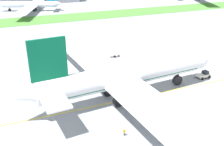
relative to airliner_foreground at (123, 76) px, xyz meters
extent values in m
plane|color=#9399A0|center=(-2.61, -2.80, -6.48)|extent=(600.00, 600.00, 0.00)
cube|color=yellow|center=(-2.61, -1.18, -6.48)|extent=(280.00, 0.36, 0.01)
cube|color=#4C8438|center=(-2.61, 105.60, -6.43)|extent=(320.00, 24.00, 0.10)
cylinder|color=white|center=(0.81, 0.06, 0.18)|extent=(46.88, 9.62, 5.92)
cube|color=#055938|center=(0.81, 0.06, -0.86)|extent=(44.99, 9.00, 0.71)
sphere|color=white|center=(25.63, 2.05, 0.18)|extent=(5.62, 5.62, 5.62)
cone|color=white|center=(-25.05, -2.01, 0.62)|extent=(6.89, 5.54, 5.03)
cube|color=#055938|center=(-18.68, -1.50, 7.87)|extent=(8.40, 1.26, 9.47)
cube|color=white|center=(-20.09, 4.33, 1.07)|extent=(5.86, 9.85, 0.41)
cube|color=white|center=(-19.14, -7.47, 1.07)|extent=(5.86, 9.85, 0.41)
cube|color=white|center=(-3.42, 23.71, -0.56)|extent=(13.56, 42.59, 0.47)
cube|color=white|center=(0.40, -23.96, -0.56)|extent=(13.56, 42.59, 0.47)
cylinder|color=#B7BABF|center=(-1.28, 14.43, -2.35)|extent=(5.87, 3.70, 3.26)
cylinder|color=black|center=(1.52, 14.65, -2.35)|extent=(0.76, 3.45, 3.42)
cylinder|color=#B7BABF|center=(1.04, -14.45, -2.35)|extent=(5.87, 3.70, 3.26)
cylinder|color=black|center=(3.84, -14.22, -2.35)|extent=(0.76, 3.45, 3.42)
cylinder|color=black|center=(18.44, 1.48, -3.93)|extent=(0.62, 0.62, 2.29)
cylinder|color=black|center=(18.44, 1.48, -5.08)|extent=(2.90, 1.49, 2.81)
cylinder|color=black|center=(-3.15, 2.86, -3.93)|extent=(0.62, 0.62, 2.29)
cylinder|color=black|center=(-3.15, 2.86, -5.08)|extent=(2.90, 1.49, 2.81)
cylinder|color=black|center=(-2.66, -3.33, -3.93)|extent=(0.62, 0.62, 2.29)
cylinder|color=black|center=(-2.66, -3.33, -5.08)|extent=(2.90, 1.49, 2.81)
cube|color=black|center=(24.75, 1.98, 0.92)|extent=(2.42, 4.59, 1.07)
sphere|color=black|center=(-17.06, 1.54, 0.71)|extent=(0.41, 0.41, 0.41)
sphere|color=black|center=(-14.35, 1.76, 0.71)|extent=(0.41, 0.41, 0.41)
sphere|color=black|center=(-11.63, 1.98, 0.71)|extent=(0.41, 0.41, 0.41)
sphere|color=black|center=(-8.92, 2.19, 0.71)|extent=(0.41, 0.41, 0.41)
sphere|color=black|center=(-6.21, 2.41, 0.71)|extent=(0.41, 0.41, 0.41)
sphere|color=black|center=(-3.49, 2.63, 0.71)|extent=(0.41, 0.41, 0.41)
sphere|color=black|center=(-0.78, 2.85, 0.71)|extent=(0.41, 0.41, 0.41)
sphere|color=black|center=(1.93, 3.06, 0.71)|extent=(0.41, 0.41, 0.41)
sphere|color=black|center=(4.64, 3.28, 0.71)|extent=(0.41, 0.41, 0.41)
sphere|color=black|center=(7.36, 3.50, 0.71)|extent=(0.41, 0.41, 0.41)
sphere|color=black|center=(10.07, 3.72, 0.71)|extent=(0.41, 0.41, 0.41)
sphere|color=black|center=(12.78, 3.93, 0.71)|extent=(0.41, 0.41, 0.41)
sphere|color=black|center=(15.50, 4.15, 0.71)|extent=(0.41, 0.41, 0.41)
sphere|color=black|center=(18.21, 4.37, 0.71)|extent=(0.41, 0.41, 0.41)
cube|color=white|center=(28.82, 2.31, -5.63)|extent=(4.46, 2.52, 0.81)
cube|color=black|center=(29.47, 2.36, -4.77)|extent=(1.67, 1.78, 0.90)
cylinder|color=black|center=(25.78, 2.07, -5.88)|extent=(1.80, 0.26, 0.12)
cylinder|color=black|center=(27.41, 1.10, -6.03)|extent=(0.93, 0.42, 0.90)
cylinder|color=black|center=(27.24, 3.28, -6.03)|extent=(0.93, 0.42, 0.90)
cylinder|color=black|center=(30.41, 1.34, -6.03)|extent=(0.93, 0.42, 0.90)
cylinder|color=black|center=(30.24, 3.52, -6.03)|extent=(0.93, 0.42, 0.90)
cylinder|color=black|center=(-6.42, -14.82, -6.05)|extent=(0.13, 0.13, 0.87)
cylinder|color=orange|center=(-6.53, -14.71, -5.33)|extent=(0.10, 0.10, 0.56)
cylinder|color=black|center=(-6.28, -14.96, -6.05)|extent=(0.13, 0.13, 0.87)
cylinder|color=orange|center=(-6.17, -15.07, -5.33)|extent=(0.10, 0.10, 0.56)
cube|color=orange|center=(-6.35, -14.89, -5.30)|extent=(0.50, 0.50, 0.62)
sphere|color=tan|center=(-6.35, -14.89, -4.86)|extent=(0.24, 0.24, 0.24)
cube|color=white|center=(9.40, 30.83, -4.80)|extent=(4.97, 3.51, 2.46)
cube|color=white|center=(6.64, 31.65, -5.09)|extent=(2.31, 2.64, 1.89)
cube|color=#263347|center=(5.86, 31.88, -4.71)|extent=(0.63, 1.90, 0.83)
cylinder|color=black|center=(6.31, 30.53, -6.03)|extent=(0.95, 0.54, 0.90)
cylinder|color=black|center=(6.97, 32.76, -6.03)|extent=(0.95, 0.54, 0.90)
cylinder|color=black|center=(10.14, 29.40, -6.03)|extent=(0.95, 0.54, 0.90)
cylinder|color=black|center=(10.80, 31.63, -6.03)|extent=(0.95, 0.54, 0.90)
cylinder|color=white|center=(-8.06, 136.48, -1.85)|extent=(36.22, 16.13, 4.12)
cube|color=#0C6B9E|center=(-8.06, 136.48, -2.57)|extent=(34.72, 15.33, 0.49)
sphere|color=white|center=(-26.56, 142.98, -1.85)|extent=(3.91, 3.91, 3.91)
cone|color=white|center=(11.12, 129.74, -1.54)|extent=(5.43, 4.80, 3.50)
cube|color=white|center=(5.91, 127.21, -1.23)|extent=(6.02, 7.56, 0.29)
cube|color=white|center=(8.64, 134.98, -1.23)|extent=(6.02, 7.56, 0.29)
cube|color=white|center=(-12.51, 118.24, -2.36)|extent=(18.69, 34.07, 0.33)
cube|color=white|center=(-0.12, 153.50, -2.36)|extent=(18.69, 34.07, 0.33)
cylinder|color=#B7BABF|center=(-11.08, 125.66, -3.61)|extent=(4.44, 3.43, 2.26)
cylinder|color=black|center=(-12.92, 126.31, -3.61)|extent=(1.11, 2.36, 2.38)
cylinder|color=#B7BABF|center=(-3.65, 146.80, -3.61)|extent=(4.44, 3.43, 2.26)
cylinder|color=black|center=(-5.49, 147.45, -3.61)|extent=(1.11, 2.36, 2.38)
cylinder|color=black|center=(-21.31, 141.13, -4.71)|extent=(0.43, 0.43, 1.60)
cylinder|color=black|center=(-21.31, 141.13, -5.50)|extent=(2.14, 1.48, 1.96)
cylinder|color=black|center=(-5.99, 133.46, -4.71)|extent=(0.43, 0.43, 1.60)
cylinder|color=black|center=(-5.99, 133.46, -5.50)|extent=(2.14, 1.48, 1.96)
cylinder|color=black|center=(-4.55, 137.54, -4.71)|extent=(0.43, 0.43, 1.60)
cylinder|color=black|center=(-4.55, 137.54, -5.50)|extent=(2.14, 1.48, 1.96)
camera|label=1|loc=(-26.28, -56.45, 28.37)|focal=42.49mm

